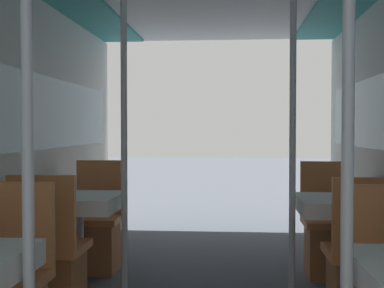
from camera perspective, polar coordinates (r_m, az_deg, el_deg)
name	(u,v)px	position (r m, az deg, el deg)	size (l,w,h in m)	color
support_pole_left_0	(28,153)	(2.16, -17.13, -0.95)	(0.05, 0.05, 2.22)	silver
dining_table_left_1	(76,209)	(4.05, -12.22, -6.84)	(0.63, 0.63, 0.71)	#4C4C51
chair_left_near_1	(51,272)	(3.59, -14.80, -13.09)	(0.42, 0.42, 0.92)	#9C5B31
chair_left_far_1	(96,236)	(4.63, -10.20, -9.69)	(0.42, 0.42, 0.92)	#9C5B31
support_pole_left_1	(124,141)	(3.92, -7.26, 0.30)	(0.05, 0.05, 2.22)	silver
support_pole_right_0	(348,154)	(2.05, 16.27, -1.08)	(0.05, 0.05, 2.22)	silver
dining_table_right_1	(343,213)	(3.96, 15.82, -7.06)	(0.63, 0.63, 0.71)	#4C4C51
chair_right_near_1	(362,279)	(3.49, 17.64, -13.55)	(0.42, 0.42, 0.92)	#9C5B31
chair_right_far_1	(329,240)	(4.55, 14.38, -9.91)	(0.42, 0.42, 0.92)	#9C5B31
support_pole_right_1	(293,142)	(3.86, 10.68, 0.26)	(0.05, 0.05, 2.22)	silver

